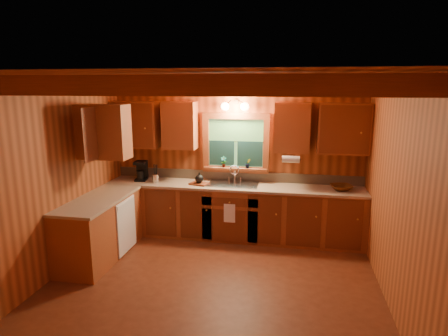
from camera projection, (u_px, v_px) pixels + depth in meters
name	position (u px, v px, depth m)	size (l,w,h in m)	color
room	(212.00, 186.00, 4.62)	(4.20, 4.20, 4.20)	#5C2916
ceiling_beams	(211.00, 85.00, 4.36)	(4.20, 2.54, 0.18)	brown
base_cabinets	(199.00, 216.00, 6.12)	(4.20, 2.22, 0.86)	brown
countertop	(200.00, 189.00, 6.03)	(4.20, 2.24, 0.04)	tan
backsplash	(236.00, 176.00, 6.49)	(4.20, 0.02, 0.16)	#9E866A
dishwasher_panel	(126.00, 226.00, 5.72)	(0.02, 0.60, 0.80)	white
upper_cabinets	(196.00, 128.00, 5.97)	(4.19, 1.77, 0.78)	brown
window	(236.00, 144.00, 6.36)	(1.12, 0.08, 1.00)	brown
window_sill	(235.00, 169.00, 6.40)	(1.06, 0.14, 0.04)	brown
wall_sconce	(235.00, 106.00, 6.11)	(0.45, 0.21, 0.17)	black
paper_towel_roll	(291.00, 159.00, 5.90)	(0.11, 0.11, 0.27)	white
dish_towel	(229.00, 213.00, 6.00)	(0.18, 0.01, 0.30)	white
sink	(233.00, 187.00, 6.25)	(0.82, 0.48, 0.43)	silver
coffee_maker	(141.00, 171.00, 6.51)	(0.19, 0.24, 0.33)	black
utensil_crock	(155.00, 178.00, 6.37)	(0.11, 0.11, 0.31)	silver
cutting_board	(199.00, 184.00, 6.25)	(0.30, 0.21, 0.03)	#622A15
teakettle	(199.00, 179.00, 6.23)	(0.14, 0.14, 0.17)	black
wicker_basket	(341.00, 188.00, 5.91)	(0.33, 0.33, 0.08)	#48230C
potted_plant_left	(224.00, 162.00, 6.40)	(0.10, 0.07, 0.19)	#622A15
potted_plant_right	(248.00, 163.00, 6.34)	(0.09, 0.07, 0.16)	#622A15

